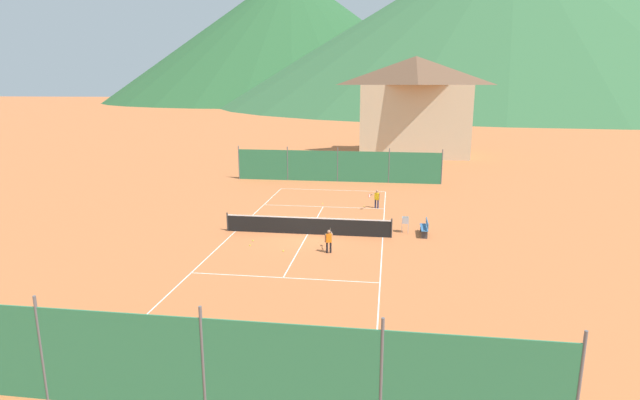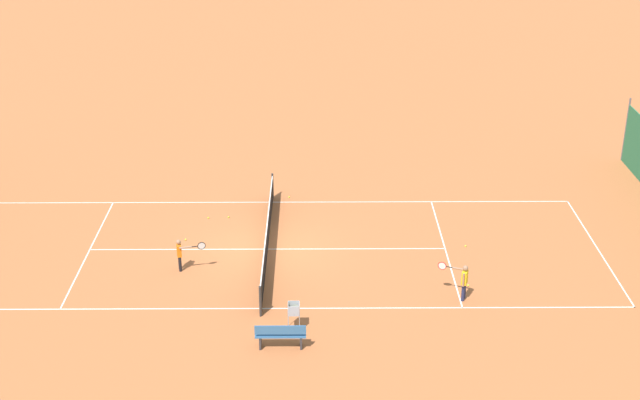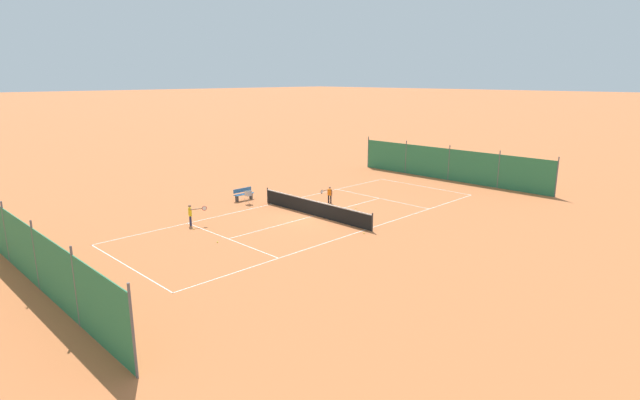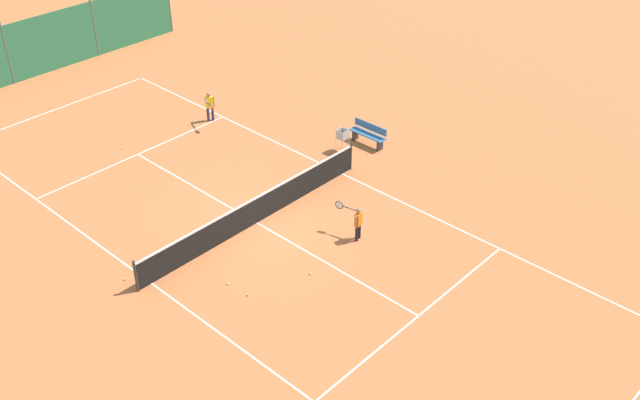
% 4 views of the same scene
% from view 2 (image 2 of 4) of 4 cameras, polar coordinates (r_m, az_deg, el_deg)
% --- Properties ---
extents(ground_plane, '(600.00, 600.00, 0.00)m').
position_cam_2_polar(ground_plane, '(32.14, -3.37, -3.16)').
color(ground_plane, '#BC6638').
extents(court_line_markings, '(8.25, 23.85, 0.01)m').
position_cam_2_polar(court_line_markings, '(32.14, -3.37, -3.15)').
color(court_line_markings, white).
rests_on(court_line_markings, ground).
extents(tennis_net, '(9.18, 0.08, 1.06)m').
position_cam_2_polar(tennis_net, '(31.91, -3.39, -2.36)').
color(tennis_net, '#2D2D2D').
rests_on(tennis_net, ground).
extents(player_far_service, '(0.39, 1.02, 1.16)m').
position_cam_2_polar(player_far_service, '(30.77, -8.90, -3.33)').
color(player_far_service, black).
rests_on(player_far_service, ground).
extents(player_near_baseline, '(0.72, 0.94, 1.24)m').
position_cam_2_polar(player_near_baseline, '(29.02, 9.15, -5.04)').
color(player_near_baseline, '#23284C').
rests_on(player_near_baseline, ground).
extents(tennis_ball_service_box, '(0.07, 0.07, 0.07)m').
position_cam_2_polar(tennis_ball_service_box, '(32.66, 9.30, -2.93)').
color(tennis_ball_service_box, '#CCE033').
rests_on(tennis_ball_service_box, ground).
extents(tennis_ball_by_net_left, '(0.07, 0.07, 0.07)m').
position_cam_2_polar(tennis_ball_by_net_left, '(34.64, -7.16, -1.14)').
color(tennis_ball_by_net_left, '#CCE033').
rests_on(tennis_ball_by_net_left, ground).
extents(tennis_ball_alley_left, '(0.07, 0.07, 0.07)m').
position_cam_2_polar(tennis_ball_alley_left, '(30.12, 9.46, -5.41)').
color(tennis_ball_alley_left, '#CCE033').
rests_on(tennis_ball_alley_left, ground).
extents(tennis_ball_near_corner, '(0.07, 0.07, 0.07)m').
position_cam_2_polar(tennis_ball_near_corner, '(33.06, -8.60, -2.52)').
color(tennis_ball_near_corner, '#CCE033').
rests_on(tennis_ball_near_corner, ground).
extents(tennis_ball_by_net_right, '(0.07, 0.07, 0.07)m').
position_cam_2_polar(tennis_ball_by_net_right, '(34.61, -5.87, -1.09)').
color(tennis_ball_by_net_right, '#CCE033').
rests_on(tennis_ball_by_net_right, ground).
extents(tennis_ball_mid_court, '(0.07, 0.07, 0.07)m').
position_cam_2_polar(tennis_ball_mid_court, '(36.17, -1.98, 0.19)').
color(tennis_ball_mid_court, '#CCE033').
rests_on(tennis_ball_mid_court, ground).
extents(ball_hopper, '(0.36, 0.36, 0.89)m').
position_cam_2_polar(ball_hopper, '(27.16, -1.70, -7.08)').
color(ball_hopper, '#B7B7BC').
rests_on(ball_hopper, ground).
extents(courtside_bench, '(0.36, 1.50, 0.84)m').
position_cam_2_polar(courtside_bench, '(26.39, -2.54, -8.63)').
color(courtside_bench, '#336699').
rests_on(courtside_bench, ground).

